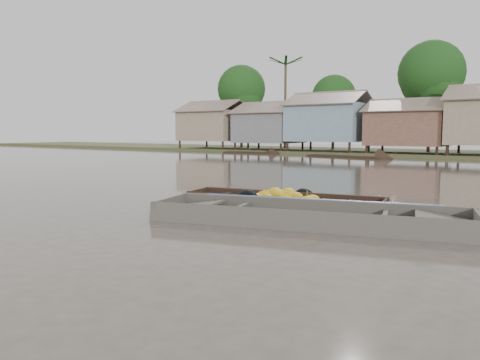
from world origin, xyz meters
The scene contains 3 objects.
ground centered at (0.00, 0.00, 0.00)m, with size 120.00×120.00×0.00m, color #4A4239.
banana_boat centered at (0.09, 2.05, 0.13)m, with size 5.34×2.11×0.75m.
viewer_boat centered at (1.65, 0.52, 0.05)m, with size 7.02×3.38×0.55m.
Camera 1 is at (6.03, -8.54, 1.99)m, focal length 35.00 mm.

